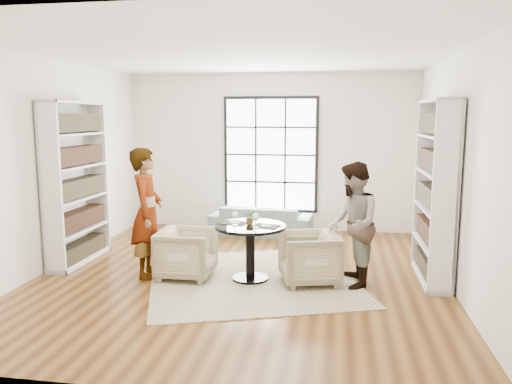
% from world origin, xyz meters
% --- Properties ---
extents(ground, '(6.00, 6.00, 0.00)m').
position_xyz_m(ground, '(0.00, 0.00, 0.00)').
color(ground, brown).
extents(room_shell, '(6.00, 6.01, 6.00)m').
position_xyz_m(room_shell, '(0.00, 0.54, 1.26)').
color(room_shell, silver).
rests_on(room_shell, ground).
extents(rug, '(3.41, 3.41, 0.01)m').
position_xyz_m(rug, '(0.17, -0.12, 0.01)').
color(rug, tan).
rests_on(rug, ground).
extents(pedestal_table, '(0.95, 0.95, 0.76)m').
position_xyz_m(pedestal_table, '(0.16, -0.16, 0.55)').
color(pedestal_table, black).
rests_on(pedestal_table, ground).
extents(sofa, '(1.90, 0.84, 0.54)m').
position_xyz_m(sofa, '(-0.10, 2.45, 0.27)').
color(sofa, slate).
rests_on(sofa, ground).
extents(armchair_left, '(0.75, 0.72, 0.67)m').
position_xyz_m(armchair_left, '(-0.71, -0.20, 0.34)').
color(armchair_left, '#BFB789').
rests_on(armchair_left, ground).
extents(armchair_right, '(0.91, 0.90, 0.68)m').
position_xyz_m(armchair_right, '(0.94, -0.16, 0.34)').
color(armchair_right, tan).
rests_on(armchair_right, ground).
extents(person_left, '(0.52, 0.70, 1.77)m').
position_xyz_m(person_left, '(-1.26, -0.20, 0.88)').
color(person_left, gray).
rests_on(person_left, ground).
extents(person_right, '(0.68, 0.83, 1.61)m').
position_xyz_m(person_right, '(1.49, -0.16, 0.81)').
color(person_right, gray).
rests_on(person_right, ground).
extents(placemat_left, '(0.40, 0.34, 0.01)m').
position_xyz_m(placemat_left, '(-0.08, -0.08, 0.76)').
color(placemat_left, '#2A2724').
rests_on(placemat_left, pedestal_table).
extents(placemat_right, '(0.40, 0.34, 0.01)m').
position_xyz_m(placemat_right, '(0.38, -0.21, 0.76)').
color(placemat_right, '#2A2724').
rests_on(placemat_right, pedestal_table).
extents(cutlery_left, '(0.19, 0.25, 0.01)m').
position_xyz_m(cutlery_left, '(-0.08, -0.08, 0.77)').
color(cutlery_left, silver).
rests_on(cutlery_left, placemat_left).
extents(cutlery_right, '(0.19, 0.25, 0.01)m').
position_xyz_m(cutlery_right, '(0.38, -0.21, 0.77)').
color(cutlery_right, silver).
rests_on(cutlery_right, placemat_right).
extents(wine_glass_left, '(0.09, 0.09, 0.19)m').
position_xyz_m(wine_glass_left, '(-0.04, -0.23, 0.89)').
color(wine_glass_left, silver).
rests_on(wine_glass_left, pedestal_table).
extents(wine_glass_right, '(0.09, 0.09, 0.19)m').
position_xyz_m(wine_glass_right, '(0.26, -0.33, 0.89)').
color(wine_glass_right, silver).
rests_on(wine_glass_right, pedestal_table).
extents(flower_centerpiece, '(0.18, 0.16, 0.19)m').
position_xyz_m(flower_centerpiece, '(0.15, -0.12, 0.85)').
color(flower_centerpiece, gray).
rests_on(flower_centerpiece, pedestal_table).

